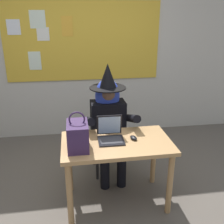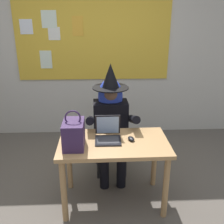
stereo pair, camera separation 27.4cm
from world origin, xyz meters
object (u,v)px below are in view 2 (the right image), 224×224
object	(u,v)px
laptop	(108,134)
handbag	(74,134)
desk_main	(114,151)
computer_mouse	(131,139)
chair_at_desk	(110,134)
person_costumed	(111,117)

from	to	relation	value
laptop	handbag	bearing A→B (deg)	-155.89
desk_main	computer_mouse	bearing A→B (deg)	7.09
desk_main	handbag	distance (m)	0.47
desk_main	chair_at_desk	xyz separation A→B (m)	(-0.01, 0.69, -0.13)
person_costumed	handbag	xyz separation A→B (m)	(-0.39, -0.65, 0.09)
desk_main	laptop	world-z (taller)	laptop
chair_at_desk	handbag	distance (m)	0.94
person_costumed	laptop	bearing A→B (deg)	-7.30
desk_main	laptop	distance (m)	0.19
desk_main	handbag	world-z (taller)	handbag
chair_at_desk	person_costumed	size ratio (longest dim) A/B	0.62
chair_at_desk	person_costumed	bearing A→B (deg)	0.09
desk_main	computer_mouse	size ratio (longest dim) A/B	10.81
person_costumed	desk_main	bearing A→B (deg)	-1.02
handbag	person_costumed	bearing A→B (deg)	59.30
chair_at_desk	person_costumed	distance (m)	0.31
desk_main	person_costumed	xyz separation A→B (m)	(-0.00, 0.57, 0.16)
laptop	computer_mouse	world-z (taller)	laptop
chair_at_desk	handbag	size ratio (longest dim) A/B	2.34
computer_mouse	handbag	bearing A→B (deg)	176.03
laptop	handbag	world-z (taller)	handbag
computer_mouse	handbag	xyz separation A→B (m)	(-0.57, -0.11, 0.12)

